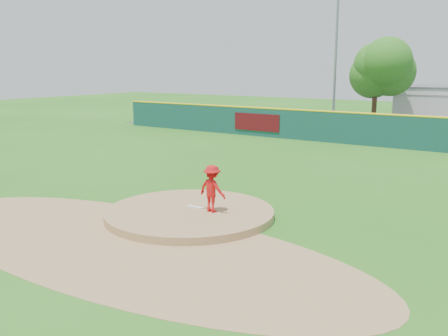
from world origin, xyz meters
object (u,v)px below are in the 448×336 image
Objects in this scene: pitcher at (212,189)px; van at (431,132)px; playground_slide at (217,114)px; light_pole_left at (336,51)px; deciduous_tree at (376,71)px.

pitcher is 22.00m from van.
pitcher reaches higher than van.
playground_slide is (-16.43, 23.85, -0.34)m from pitcher.
van is 11.40m from light_pole_left.
van is at bearing -6.01° from playground_slide.
van is 18.55m from playground_slide.
pitcher is 28.96m from playground_slide.
van is at bearing -29.03° from light_pole_left.
pitcher is at bearing -75.86° from light_pole_left.
van is at bearing -90.82° from pitcher.
light_pole_left is at bearing 153.43° from deciduous_tree.
pitcher is at bearing -83.68° from deciduous_tree.
playground_slide reaches higher than van.
light_pole_left reaches higher than van.
playground_slide is at bearing -163.20° from light_pole_left.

